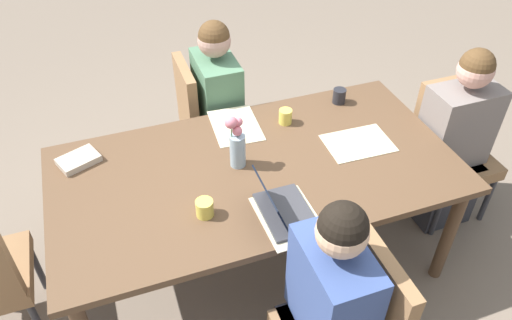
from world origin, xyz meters
TOP-DOWN VIEW (x-y plane):
  - ground_plane at (0.00, 0.00)m, footprint 10.00×10.00m
  - dining_table at (0.00, 0.00)m, footprint 2.09×1.08m
  - person_far_left_near at (-0.05, 0.79)m, footprint 0.36×0.40m
  - chair_head_left_left_mid at (-1.32, -0.08)m, footprint 0.44×0.44m
  - person_head_left_left_mid at (-1.26, -0.00)m, footprint 0.40×0.36m
  - chair_near_left_far at (0.05, -0.87)m, footprint 0.44×0.44m
  - person_near_left_far at (-0.03, -0.81)m, footprint 0.36×0.40m
  - flower_vase at (0.08, -0.06)m, footprint 0.10×0.08m
  - placemat_far_left_near at (-0.02, 0.38)m, footprint 0.27×0.37m
  - placemat_head_left_left_mid at (-0.60, -0.00)m, footprint 0.37×0.27m
  - placemat_near_left_far at (-0.01, -0.38)m, footprint 0.28×0.38m
  - laptop_far_left_near at (0.00, 0.36)m, footprint 0.22×0.32m
  - coffee_mug_near_left at (-0.29, -0.32)m, footprint 0.08×0.08m
  - coffee_mug_near_right at (0.34, 0.24)m, footprint 0.08×0.08m
  - coffee_mug_centre_left at (-0.68, -0.40)m, footprint 0.08×0.08m
  - book_red_cover at (0.86, -0.35)m, footprint 0.24×0.21m

SIDE VIEW (x-z plane):
  - ground_plane at x=0.00m, z-range 0.00..0.00m
  - chair_head_left_left_mid at x=-1.32m, z-range 0.05..0.95m
  - chair_near_left_far at x=0.05m, z-range 0.05..0.95m
  - person_far_left_near at x=-0.05m, z-range -0.07..1.12m
  - person_head_left_left_mid at x=-1.26m, z-range -0.07..1.12m
  - person_near_left_far at x=-0.03m, z-range -0.07..1.12m
  - dining_table at x=0.00m, z-range 0.30..1.05m
  - placemat_far_left_near at x=-0.02m, z-range 0.74..0.75m
  - placemat_head_left_left_mid at x=-0.60m, z-range 0.74..0.75m
  - placemat_near_left_far at x=-0.01m, z-range 0.74..0.75m
  - book_red_cover at x=0.86m, z-range 0.74..0.78m
  - coffee_mug_near_right at x=0.34m, z-range 0.74..0.83m
  - coffee_mug_near_left at x=-0.29m, z-range 0.74..0.83m
  - laptop_far_left_near at x=0.00m, z-range 0.69..0.89m
  - coffee_mug_centre_left at x=-0.68m, z-range 0.74..0.83m
  - flower_vase at x=0.08m, z-range 0.73..1.03m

